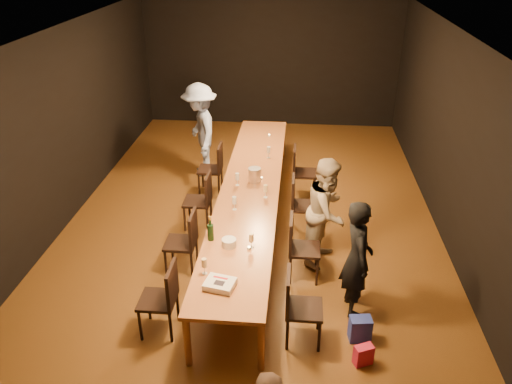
# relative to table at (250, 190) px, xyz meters

# --- Properties ---
(ground) EXTENTS (10.00, 10.00, 0.00)m
(ground) POSITION_rel_table_xyz_m (0.00, 0.00, -0.70)
(ground) COLOR #4B2D12
(ground) RESTS_ON ground
(room_shell) EXTENTS (6.04, 10.04, 3.02)m
(room_shell) POSITION_rel_table_xyz_m (0.00, 0.00, 1.38)
(room_shell) COLOR black
(room_shell) RESTS_ON ground
(table) EXTENTS (0.90, 6.00, 0.75)m
(table) POSITION_rel_table_xyz_m (0.00, 0.00, 0.00)
(table) COLOR brown
(table) RESTS_ON ground
(chair_right_0) EXTENTS (0.42, 0.42, 0.93)m
(chair_right_0) POSITION_rel_table_xyz_m (0.85, -2.40, -0.24)
(chair_right_0) COLOR black
(chair_right_0) RESTS_ON ground
(chair_right_1) EXTENTS (0.42, 0.42, 0.93)m
(chair_right_1) POSITION_rel_table_xyz_m (0.85, -1.20, -0.24)
(chair_right_1) COLOR black
(chair_right_1) RESTS_ON ground
(chair_right_2) EXTENTS (0.42, 0.42, 0.93)m
(chair_right_2) POSITION_rel_table_xyz_m (0.85, 0.00, -0.24)
(chair_right_2) COLOR black
(chair_right_2) RESTS_ON ground
(chair_right_3) EXTENTS (0.42, 0.42, 0.93)m
(chair_right_3) POSITION_rel_table_xyz_m (0.85, 1.20, -0.24)
(chair_right_3) COLOR black
(chair_right_3) RESTS_ON ground
(chair_left_0) EXTENTS (0.42, 0.42, 0.93)m
(chair_left_0) POSITION_rel_table_xyz_m (-0.85, -2.40, -0.24)
(chair_left_0) COLOR black
(chair_left_0) RESTS_ON ground
(chair_left_1) EXTENTS (0.42, 0.42, 0.93)m
(chair_left_1) POSITION_rel_table_xyz_m (-0.85, -1.20, -0.24)
(chair_left_1) COLOR black
(chair_left_1) RESTS_ON ground
(chair_left_2) EXTENTS (0.42, 0.42, 0.93)m
(chair_left_2) POSITION_rel_table_xyz_m (-0.85, 0.00, -0.24)
(chair_left_2) COLOR black
(chair_left_2) RESTS_ON ground
(chair_left_3) EXTENTS (0.42, 0.42, 0.93)m
(chair_left_3) POSITION_rel_table_xyz_m (-0.85, 1.20, -0.24)
(chair_left_3) COLOR black
(chair_left_3) RESTS_ON ground
(woman_birthday) EXTENTS (0.44, 0.61, 1.54)m
(woman_birthday) POSITION_rel_table_xyz_m (1.47, -1.81, 0.07)
(woman_birthday) COLOR black
(woman_birthday) RESTS_ON ground
(woman_tan) EXTENTS (0.85, 0.94, 1.58)m
(woman_tan) POSITION_rel_table_xyz_m (1.15, -0.73, 0.09)
(woman_tan) COLOR #C2AE92
(woman_tan) RESTS_ON ground
(man_blue) EXTENTS (1.04, 1.32, 1.80)m
(man_blue) POSITION_rel_table_xyz_m (-1.15, 1.99, 0.20)
(man_blue) COLOR #8FA4DD
(man_blue) RESTS_ON ground
(gift_bag_red) EXTENTS (0.23, 0.19, 0.24)m
(gift_bag_red) POSITION_rel_table_xyz_m (1.51, -2.72, -0.58)
(gift_bag_red) COLOR #D41F46
(gift_bag_red) RESTS_ON ground
(gift_bag_blue) EXTENTS (0.27, 0.20, 0.31)m
(gift_bag_blue) POSITION_rel_table_xyz_m (1.51, -2.35, -0.55)
(gift_bag_blue) COLOR #2637A6
(gift_bag_blue) RESTS_ON ground
(birthday_cake) EXTENTS (0.37, 0.32, 0.08)m
(birthday_cake) POSITION_rel_table_xyz_m (-0.10, -2.46, 0.09)
(birthday_cake) COLOR white
(birthday_cake) RESTS_ON table
(plate_stack) EXTENTS (0.22, 0.22, 0.10)m
(plate_stack) POSITION_rel_table_xyz_m (-0.11, -1.65, 0.10)
(plate_stack) COLOR white
(plate_stack) RESTS_ON table
(champagne_bottle) EXTENTS (0.09, 0.09, 0.34)m
(champagne_bottle) POSITION_rel_table_xyz_m (-0.36, -1.53, 0.22)
(champagne_bottle) COLOR black
(champagne_bottle) RESTS_ON table
(ice_bucket) EXTENTS (0.25, 0.25, 0.22)m
(ice_bucket) POSITION_rel_table_xyz_m (0.05, 0.20, 0.16)
(ice_bucket) COLOR #BAB9BF
(ice_bucket) RESTS_ON table
(wineglass_0) EXTENTS (0.06, 0.06, 0.21)m
(wineglass_0) POSITION_rel_table_xyz_m (-0.31, -2.24, 0.15)
(wineglass_0) COLOR beige
(wineglass_0) RESTS_ON table
(wineglass_1) EXTENTS (0.06, 0.06, 0.21)m
(wineglass_1) POSITION_rel_table_xyz_m (0.18, -1.67, 0.15)
(wineglass_1) COLOR beige
(wineglass_1) RESTS_ON table
(wineglass_2) EXTENTS (0.06, 0.06, 0.21)m
(wineglass_2) POSITION_rel_table_xyz_m (-0.15, -0.73, 0.15)
(wineglass_2) COLOR silver
(wineglass_2) RESTS_ON table
(wineglass_3) EXTENTS (0.06, 0.06, 0.21)m
(wineglass_3) POSITION_rel_table_xyz_m (0.26, -0.32, 0.15)
(wineglass_3) COLOR beige
(wineglass_3) RESTS_ON table
(wineglass_4) EXTENTS (0.06, 0.06, 0.21)m
(wineglass_4) POSITION_rel_table_xyz_m (-0.21, 0.04, 0.15)
(wineglass_4) COLOR silver
(wineglass_4) RESTS_ON table
(wineglass_5) EXTENTS (0.06, 0.06, 0.21)m
(wineglass_5) POSITION_rel_table_xyz_m (0.21, 1.14, 0.15)
(wineglass_5) COLOR silver
(wineglass_5) RESTS_ON table
(tealight_near) EXTENTS (0.05, 0.05, 0.03)m
(tealight_near) POSITION_rel_table_xyz_m (0.15, -1.70, 0.06)
(tealight_near) COLOR #B2B7B2
(tealight_near) RESTS_ON table
(tealight_mid) EXTENTS (0.05, 0.05, 0.03)m
(tealight_mid) POSITION_rel_table_xyz_m (0.15, 0.28, 0.06)
(tealight_mid) COLOR #B2B7B2
(tealight_mid) RESTS_ON table
(tealight_far) EXTENTS (0.05, 0.05, 0.03)m
(tealight_far) POSITION_rel_table_xyz_m (0.15, 2.17, 0.06)
(tealight_far) COLOR #B2B7B2
(tealight_far) RESTS_ON table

